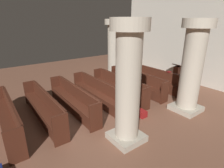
{
  "coord_description": "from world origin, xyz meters",
  "views": [
    {
      "loc": [
        4.79,
        -2.92,
        3.22
      ],
      "look_at": [
        -0.71,
        1.17,
        0.75
      ],
      "focal_mm": 28.48,
      "sensor_mm": 36.0,
      "label": 1
    }
  ],
  "objects_px": {
    "pew_row_5": "(43,106)",
    "pillar_aisle_rear": "(128,83)",
    "pew_row_2": "(119,86)",
    "pew_row_4": "(73,98)",
    "pew_row_6": "(7,116)",
    "pillar_aisle_side": "(192,66)",
    "hymn_book": "(169,72)",
    "pillar_far_side": "(114,48)",
    "pew_row_1": "(137,81)",
    "lectern": "(176,76)",
    "pew_row_0": "(152,77)",
    "pew_row_3": "(98,92)",
    "kneeler_box_red": "(141,113)"
  },
  "relations": [
    {
      "from": "pew_row_3",
      "to": "pew_row_4",
      "type": "distance_m",
      "value": 1.09
    },
    {
      "from": "pew_row_0",
      "to": "pew_row_6",
      "type": "xyz_separation_m",
      "value": [
        0.0,
        -6.52,
        0.0
      ]
    },
    {
      "from": "pew_row_3",
      "to": "pillar_far_side",
      "type": "distance_m",
      "value": 3.87
    },
    {
      "from": "pew_row_6",
      "to": "pillar_aisle_rear",
      "type": "xyz_separation_m",
      "value": [
        2.53,
        2.61,
        1.23
      ]
    },
    {
      "from": "pew_row_2",
      "to": "pew_row_5",
      "type": "distance_m",
      "value": 3.26
    },
    {
      "from": "pew_row_2",
      "to": "pillar_aisle_side",
      "type": "bearing_deg",
      "value": 26.0
    },
    {
      "from": "pew_row_4",
      "to": "pillar_far_side",
      "type": "xyz_separation_m",
      "value": [
        -2.48,
        3.79,
        1.23
      ]
    },
    {
      "from": "pew_row_4",
      "to": "lectern",
      "type": "distance_m",
      "value": 5.71
    },
    {
      "from": "pew_row_5",
      "to": "pillar_aisle_rear",
      "type": "distance_m",
      "value": 3.2
    },
    {
      "from": "pew_row_2",
      "to": "pillar_far_side",
      "type": "distance_m",
      "value": 3.21
    },
    {
      "from": "hymn_book",
      "to": "pew_row_1",
      "type": "bearing_deg",
      "value": -123.66
    },
    {
      "from": "pew_row_0",
      "to": "pew_row_6",
      "type": "height_order",
      "value": "same"
    },
    {
      "from": "pew_row_3",
      "to": "kneeler_box_red",
      "type": "relative_size",
      "value": 9.05
    },
    {
      "from": "lectern",
      "to": "kneeler_box_red",
      "type": "height_order",
      "value": "lectern"
    },
    {
      "from": "pew_row_1",
      "to": "pew_row_2",
      "type": "bearing_deg",
      "value": -90.0
    },
    {
      "from": "pillar_aisle_rear",
      "to": "pew_row_3",
      "type": "bearing_deg",
      "value": 165.63
    },
    {
      "from": "pew_row_5",
      "to": "hymn_book",
      "type": "height_order",
      "value": "hymn_book"
    },
    {
      "from": "pew_row_0",
      "to": "pillar_aisle_side",
      "type": "bearing_deg",
      "value": -20.33
    },
    {
      "from": "pillar_far_side",
      "to": "lectern",
      "type": "bearing_deg",
      "value": 32.37
    },
    {
      "from": "pew_row_1",
      "to": "pillar_aisle_rear",
      "type": "relative_size",
      "value": 1.02
    },
    {
      "from": "hymn_book",
      "to": "kneeler_box_red",
      "type": "distance_m",
      "value": 3.1
    },
    {
      "from": "pillar_aisle_rear",
      "to": "hymn_book",
      "type": "xyz_separation_m",
      "value": [
        -1.69,
        4.09,
        -0.78
      ]
    },
    {
      "from": "pew_row_5",
      "to": "hymn_book",
      "type": "distance_m",
      "value": 5.7
    },
    {
      "from": "pew_row_5",
      "to": "pillar_far_side",
      "type": "xyz_separation_m",
      "value": [
        -2.48,
        4.88,
        1.23
      ]
    },
    {
      "from": "pew_row_0",
      "to": "pew_row_6",
      "type": "distance_m",
      "value": 6.52
    },
    {
      "from": "pew_row_6",
      "to": "pillar_aisle_side",
      "type": "relative_size",
      "value": 1.02
    },
    {
      "from": "pew_row_3",
      "to": "pew_row_6",
      "type": "relative_size",
      "value": 1.0
    },
    {
      "from": "pillar_far_side",
      "to": "pew_row_3",
      "type": "bearing_deg",
      "value": -47.44
    },
    {
      "from": "pillar_aisle_side",
      "to": "kneeler_box_red",
      "type": "height_order",
      "value": "pillar_aisle_side"
    },
    {
      "from": "pew_row_0",
      "to": "hymn_book",
      "type": "xyz_separation_m",
      "value": [
        0.85,
        0.18,
        0.44
      ]
    },
    {
      "from": "pew_row_3",
      "to": "hymn_book",
      "type": "xyz_separation_m",
      "value": [
        0.85,
        3.44,
        0.44
      ]
    },
    {
      "from": "pew_row_0",
      "to": "hymn_book",
      "type": "bearing_deg",
      "value": 12.24
    },
    {
      "from": "pew_row_5",
      "to": "pillar_far_side",
      "type": "relative_size",
      "value": 1.02
    },
    {
      "from": "pillar_far_side",
      "to": "pew_row_0",
      "type": "bearing_deg",
      "value": 12.64
    },
    {
      "from": "pew_row_5",
      "to": "pillar_aisle_side",
      "type": "relative_size",
      "value": 1.02
    },
    {
      "from": "kneeler_box_red",
      "to": "pew_row_3",
      "type": "bearing_deg",
      "value": -161.14
    },
    {
      "from": "pew_row_3",
      "to": "pillar_aisle_rear",
      "type": "xyz_separation_m",
      "value": [
        2.53,
        -0.65,
        1.23
      ]
    },
    {
      "from": "pew_row_6",
      "to": "pillar_aisle_rear",
      "type": "height_order",
      "value": "pillar_aisle_rear"
    },
    {
      "from": "pew_row_0",
      "to": "pillar_far_side",
      "type": "xyz_separation_m",
      "value": [
        -2.48,
        -0.56,
        1.23
      ]
    },
    {
      "from": "pew_row_0",
      "to": "hymn_book",
      "type": "relative_size",
      "value": 17.01
    },
    {
      "from": "pew_row_0",
      "to": "lectern",
      "type": "xyz_separation_m",
      "value": [
        0.51,
        1.34,
        -0.03
      ]
    },
    {
      "from": "hymn_book",
      "to": "pillar_aisle_side",
      "type": "bearing_deg",
      "value": -33.64
    },
    {
      "from": "pew_row_1",
      "to": "pillar_far_side",
      "type": "height_order",
      "value": "pillar_far_side"
    },
    {
      "from": "pew_row_3",
      "to": "pew_row_5",
      "type": "bearing_deg",
      "value": -90.0
    },
    {
      "from": "pew_row_4",
      "to": "hymn_book",
      "type": "distance_m",
      "value": 4.63
    },
    {
      "from": "pew_row_5",
      "to": "pillar_aisle_rear",
      "type": "xyz_separation_m",
      "value": [
        2.53,
        1.52,
        1.23
      ]
    },
    {
      "from": "lectern",
      "to": "kneeler_box_red",
      "type": "xyz_separation_m",
      "value": [
        1.34,
        -3.97,
        -0.34
      ]
    },
    {
      "from": "pew_row_2",
      "to": "pew_row_4",
      "type": "xyz_separation_m",
      "value": [
        0.0,
        -2.17,
        0.0
      ]
    },
    {
      "from": "pew_row_6",
      "to": "pillar_far_side",
      "type": "distance_m",
      "value": 6.57
    },
    {
      "from": "pew_row_3",
      "to": "pillar_far_side",
      "type": "height_order",
      "value": "pillar_far_side"
    }
  ]
}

